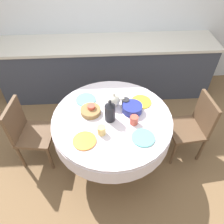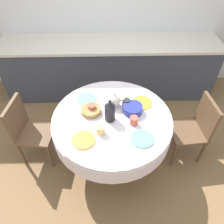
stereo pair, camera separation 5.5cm
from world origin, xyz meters
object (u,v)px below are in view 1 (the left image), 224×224
at_px(chair_left, 193,125).
at_px(coffee_carafe, 110,111).
at_px(chair_right, 28,131).
at_px(teapot, 114,100).

height_order(chair_left, coffee_carafe, coffee_carafe).
bearing_deg(chair_right, coffee_carafe, 88.47).
bearing_deg(chair_left, coffee_carafe, 91.18).
xyz_separation_m(chair_left, teapot, (-0.93, 0.08, 0.37)).
bearing_deg(teapot, chair_left, -4.70).
bearing_deg(chair_left, chair_right, 83.29).
distance_m(chair_right, teapot, 1.06).
bearing_deg(teapot, chair_right, -176.77).
xyz_separation_m(chair_left, chair_right, (-1.92, 0.02, 0.00)).
xyz_separation_m(chair_right, coffee_carafe, (0.94, -0.15, 0.40)).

